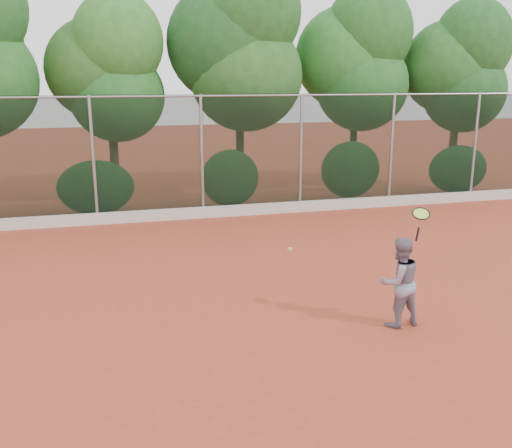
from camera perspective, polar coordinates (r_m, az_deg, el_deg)
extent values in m
plane|color=#A33D26|center=(10.32, 1.45, -8.09)|extent=(80.00, 80.00, 0.00)
cube|color=beige|center=(16.63, -5.20, 1.17)|extent=(24.00, 0.20, 0.30)
imported|color=slate|center=(9.54, 14.11, -5.65)|extent=(0.78, 0.63, 1.49)
cube|color=black|center=(16.51, -5.43, 6.72)|extent=(24.00, 0.01, 3.50)
cylinder|color=gray|center=(16.37, -5.58, 12.62)|extent=(24.00, 0.06, 0.06)
cylinder|color=gray|center=(16.29, -15.95, 6.13)|extent=(0.09, 0.09, 3.50)
cylinder|color=gray|center=(16.51, -5.43, 6.72)|extent=(0.09, 0.09, 3.50)
cylinder|color=gray|center=(17.26, 4.51, 7.07)|extent=(0.09, 0.09, 3.50)
cylinder|color=gray|center=(18.47, 13.39, 7.21)|extent=(0.09, 0.09, 3.50)
cylinder|color=gray|center=(20.06, 21.03, 7.20)|extent=(0.09, 0.09, 3.50)
cylinder|color=#442E1A|center=(18.65, -13.92, 5.54)|extent=(0.28, 0.28, 2.40)
ellipsoid|color=#1F5A1E|center=(18.35, -13.70, 12.33)|extent=(2.90, 2.40, 2.80)
ellipsoid|color=#26511B|center=(18.64, -15.46, 14.71)|extent=(3.20, 2.70, 3.10)
ellipsoid|color=#296121|center=(18.18, -13.66, 17.37)|extent=(2.70, 2.30, 2.90)
cylinder|color=#3D2B17|center=(18.80, -1.61, 6.95)|extent=(0.26, 0.26, 3.00)
ellipsoid|color=#39722B|center=(18.59, -0.97, 14.60)|extent=(3.60, 3.00, 3.50)
ellipsoid|color=#245F24|center=(18.80, -2.77, 17.63)|extent=(3.90, 3.20, 3.80)
ellipsoid|color=#2E6B28|center=(18.62, -0.60, 20.45)|extent=(3.20, 2.70, 3.30)
cylinder|color=#3A2816|center=(20.34, 9.65, 6.90)|extent=(0.24, 0.24, 2.70)
ellipsoid|color=#1D551E|center=(20.17, 10.59, 13.50)|extent=(3.20, 2.70, 3.10)
ellipsoid|color=#216121|center=(20.25, 9.00, 16.12)|extent=(3.50, 2.90, 3.40)
ellipsoid|color=#1B4E1A|center=(20.17, 11.22, 18.31)|extent=(3.00, 2.50, 3.10)
cylinder|color=#49331C|center=(21.81, 19.02, 6.55)|extent=(0.28, 0.28, 2.50)
ellipsoid|color=#296827|center=(21.68, 20.11, 12.40)|extent=(3.00, 2.50, 2.90)
ellipsoid|color=#34742C|center=(21.65, 18.71, 14.64)|extent=(3.30, 2.80, 3.20)
ellipsoid|color=#296627|center=(21.68, 20.87, 16.59)|extent=(2.80, 2.40, 3.00)
ellipsoid|color=#296526|center=(17.22, -15.72, 3.53)|extent=(2.20, 1.16, 1.60)
ellipsoid|color=#346F2A|center=(17.60, -2.59, 4.61)|extent=(1.80, 1.04, 1.76)
ellipsoid|color=#2E6A28|center=(18.84, 9.42, 5.39)|extent=(2.00, 1.10, 1.84)
ellipsoid|color=#276729|center=(20.82, 19.54, 5.19)|extent=(2.16, 1.12, 1.64)
cylinder|color=black|center=(9.38, 15.84, -0.99)|extent=(0.09, 0.17, 0.27)
torus|color=black|center=(9.25, 16.18, 1.00)|extent=(0.36, 0.34, 0.16)
cylinder|color=#C0E443|center=(9.25, 16.18, 1.00)|extent=(0.30, 0.28, 0.12)
sphere|color=#BFD12F|center=(8.09, 3.40, -2.54)|extent=(0.06, 0.06, 0.06)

